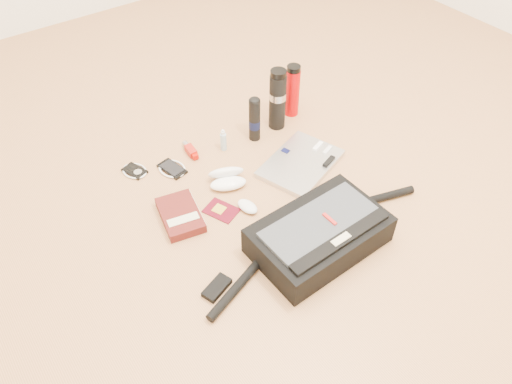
{
  "coord_description": "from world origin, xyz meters",
  "views": [
    {
      "loc": [
        -0.85,
        -1.06,
        1.43
      ],
      "look_at": [
        -0.04,
        0.05,
        0.06
      ],
      "focal_mm": 35.0,
      "sensor_mm": 36.0,
      "label": 1
    }
  ],
  "objects_px": {
    "messenger_bag": "(319,235)",
    "laptop": "(301,163)",
    "book": "(181,215)",
    "thermos_red": "(292,91)",
    "thermos_black": "(278,99)"
  },
  "relations": [
    {
      "from": "messenger_bag",
      "to": "laptop",
      "type": "height_order",
      "value": "messenger_bag"
    },
    {
      "from": "book",
      "to": "thermos_red",
      "type": "height_order",
      "value": "thermos_red"
    },
    {
      "from": "messenger_bag",
      "to": "thermos_red",
      "type": "height_order",
      "value": "thermos_red"
    },
    {
      "from": "messenger_bag",
      "to": "book",
      "type": "distance_m",
      "value": 0.53
    },
    {
      "from": "laptop",
      "to": "book",
      "type": "distance_m",
      "value": 0.57
    },
    {
      "from": "thermos_red",
      "to": "messenger_bag",
      "type": "bearing_deg",
      "value": -122.19
    },
    {
      "from": "book",
      "to": "thermos_black",
      "type": "xyz_separation_m",
      "value": [
        0.65,
        0.25,
        0.13
      ]
    },
    {
      "from": "thermos_black",
      "to": "thermos_red",
      "type": "height_order",
      "value": "thermos_black"
    },
    {
      "from": "book",
      "to": "thermos_black",
      "type": "bearing_deg",
      "value": 33.1
    },
    {
      "from": "laptop",
      "to": "thermos_red",
      "type": "relative_size",
      "value": 1.6
    },
    {
      "from": "laptop",
      "to": "book",
      "type": "relative_size",
      "value": 1.7
    },
    {
      "from": "laptop",
      "to": "book",
      "type": "height_order",
      "value": "book"
    },
    {
      "from": "messenger_bag",
      "to": "thermos_red",
      "type": "xyz_separation_m",
      "value": [
        0.44,
        0.69,
        0.06
      ]
    },
    {
      "from": "messenger_bag",
      "to": "laptop",
      "type": "xyz_separation_m",
      "value": [
        0.23,
        0.38,
        -0.05
      ]
    },
    {
      "from": "messenger_bag",
      "to": "thermos_black",
      "type": "height_order",
      "value": "thermos_black"
    }
  ]
}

